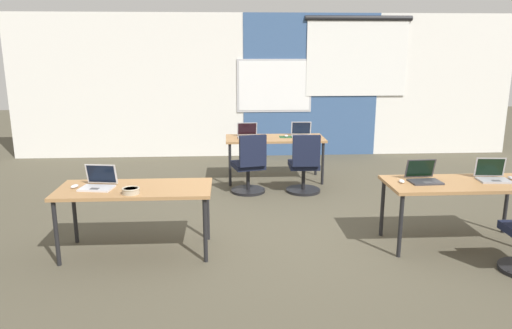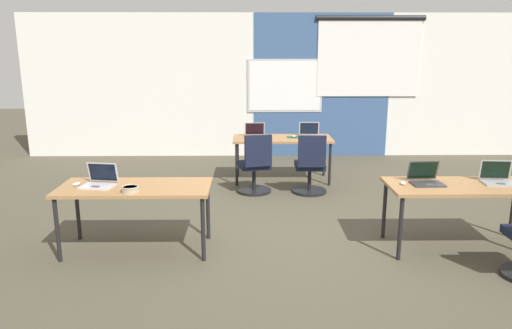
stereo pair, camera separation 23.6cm
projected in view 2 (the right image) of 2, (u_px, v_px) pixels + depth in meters
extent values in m
plane|color=#4C4738|center=(294.00, 228.00, 5.89)|extent=(24.00, 24.00, 0.00)
cube|color=silver|center=(276.00, 86.00, 9.65)|extent=(10.00, 0.20, 2.80)
cube|color=#385684|center=(322.00, 86.00, 9.56)|extent=(2.68, 0.01, 2.80)
cube|color=#B7B7BC|center=(285.00, 86.00, 9.54)|extent=(1.48, 0.02, 1.04)
cube|color=white|center=(285.00, 86.00, 9.53)|extent=(1.40, 0.02, 0.96)
cube|color=white|center=(369.00, 59.00, 9.42)|extent=(2.00, 0.02, 1.44)
cylinder|color=black|center=(371.00, 18.00, 9.24)|extent=(2.10, 0.10, 0.10)
cube|color=#A37547|center=(135.00, 188.00, 5.12)|extent=(1.60, 0.70, 0.04)
cylinder|color=black|center=(57.00, 230.00, 4.91)|extent=(0.04, 0.04, 0.68)
cylinder|color=black|center=(203.00, 229.00, 4.93)|extent=(0.04, 0.04, 0.68)
cylinder|color=black|center=(78.00, 211.00, 5.49)|extent=(0.04, 0.04, 0.68)
cylinder|color=black|center=(208.00, 210.00, 5.51)|extent=(0.04, 0.04, 0.68)
cube|color=#A37547|center=(463.00, 186.00, 5.17)|extent=(1.60, 0.70, 0.04)
cylinder|color=black|center=(400.00, 229.00, 4.95)|extent=(0.04, 0.04, 0.68)
cylinder|color=black|center=(384.00, 209.00, 5.53)|extent=(0.04, 0.04, 0.68)
cube|color=#A37547|center=(282.00, 139.00, 7.87)|extent=(1.60, 0.70, 0.04)
cylinder|color=black|center=(237.00, 165.00, 7.65)|extent=(0.04, 0.04, 0.68)
cylinder|color=black|center=(330.00, 164.00, 7.67)|extent=(0.04, 0.04, 0.68)
cylinder|color=black|center=(238.00, 156.00, 8.23)|extent=(0.04, 0.04, 0.68)
cylinder|color=black|center=(324.00, 156.00, 8.25)|extent=(0.04, 0.04, 0.68)
cube|color=#333338|center=(427.00, 184.00, 5.16)|extent=(0.34, 0.25, 0.02)
cube|color=#4C4C4F|center=(429.00, 184.00, 5.11)|extent=(0.09, 0.06, 0.00)
cube|color=#333338|center=(423.00, 170.00, 5.27)|extent=(0.33, 0.08, 0.21)
cube|color=black|center=(423.00, 170.00, 5.27)|extent=(0.30, 0.07, 0.19)
ellipsoid|color=silver|center=(403.00, 183.00, 5.17)|extent=(0.07, 0.11, 0.03)
cube|color=#9E9EA3|center=(255.00, 137.00, 7.86)|extent=(0.34, 0.25, 0.02)
cube|color=#4C4C4F|center=(255.00, 137.00, 7.80)|extent=(0.09, 0.06, 0.00)
cube|color=#9E9EA3|center=(255.00, 129.00, 7.97)|extent=(0.33, 0.09, 0.21)
cube|color=black|center=(255.00, 129.00, 7.97)|extent=(0.30, 0.07, 0.19)
ellipsoid|color=silver|center=(269.00, 137.00, 7.82)|extent=(0.07, 0.11, 0.03)
cylinder|color=black|center=(254.00, 190.00, 7.39)|extent=(0.52, 0.52, 0.04)
cylinder|color=black|center=(254.00, 178.00, 7.35)|extent=(0.06, 0.06, 0.34)
cube|color=black|center=(254.00, 165.00, 7.30)|extent=(0.53, 0.53, 0.08)
cube|color=black|center=(258.00, 151.00, 7.00)|extent=(0.40, 0.16, 0.46)
sphere|color=black|center=(250.00, 186.00, 7.61)|extent=(0.04, 0.04, 0.04)
sphere|color=black|center=(269.00, 191.00, 7.38)|extent=(0.04, 0.04, 0.04)
sphere|color=black|center=(241.00, 193.00, 7.27)|extent=(0.04, 0.04, 0.04)
cube|color=silver|center=(98.00, 186.00, 5.08)|extent=(0.36, 0.28, 0.02)
cube|color=#4C4C4F|center=(95.00, 187.00, 5.03)|extent=(0.10, 0.07, 0.00)
cube|color=silver|center=(103.00, 172.00, 5.19)|extent=(0.33, 0.11, 0.22)
cube|color=black|center=(103.00, 172.00, 5.18)|extent=(0.30, 0.09, 0.19)
ellipsoid|color=silver|center=(77.00, 184.00, 5.13)|extent=(0.09, 0.11, 0.03)
cube|color=#9E9EA3|center=(499.00, 183.00, 5.19)|extent=(0.35, 0.26, 0.02)
cube|color=#4C4C4F|center=(501.00, 184.00, 5.13)|extent=(0.09, 0.07, 0.00)
cube|color=#9E9EA3|center=(495.00, 170.00, 5.29)|extent=(0.33, 0.07, 0.22)
cube|color=black|center=(495.00, 170.00, 5.28)|extent=(0.30, 0.06, 0.19)
sphere|color=black|center=(510.00, 278.00, 4.57)|extent=(0.04, 0.04, 0.04)
cube|color=#B7B7BC|center=(310.00, 137.00, 7.89)|extent=(0.34, 0.25, 0.02)
cube|color=#4C4C4F|center=(310.00, 137.00, 7.84)|extent=(0.09, 0.06, 0.00)
cube|color=#B7B7BC|center=(309.00, 128.00, 8.00)|extent=(0.33, 0.07, 0.22)
cube|color=black|center=(309.00, 128.00, 7.99)|extent=(0.30, 0.06, 0.19)
cube|color=#23512D|center=(294.00, 137.00, 7.89)|extent=(0.22, 0.19, 0.00)
ellipsoid|color=silver|center=(294.00, 136.00, 7.89)|extent=(0.07, 0.11, 0.03)
cylinder|color=black|center=(309.00, 191.00, 7.37)|extent=(0.52, 0.52, 0.04)
cylinder|color=black|center=(309.00, 179.00, 7.32)|extent=(0.06, 0.06, 0.34)
cube|color=black|center=(310.00, 165.00, 7.27)|extent=(0.45, 0.45, 0.08)
cube|color=black|center=(312.00, 151.00, 6.97)|extent=(0.40, 0.07, 0.46)
sphere|color=black|center=(308.00, 186.00, 7.59)|extent=(0.04, 0.04, 0.04)
sphere|color=black|center=(324.00, 192.00, 7.30)|extent=(0.04, 0.04, 0.04)
sphere|color=black|center=(295.00, 192.00, 7.30)|extent=(0.04, 0.04, 0.04)
cylinder|color=tan|center=(130.00, 189.00, 4.89)|extent=(0.17, 0.17, 0.05)
torus|color=tan|center=(130.00, 187.00, 4.89)|extent=(0.18, 0.18, 0.02)
cylinder|color=gold|center=(130.00, 187.00, 4.89)|extent=(0.14, 0.14, 0.01)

